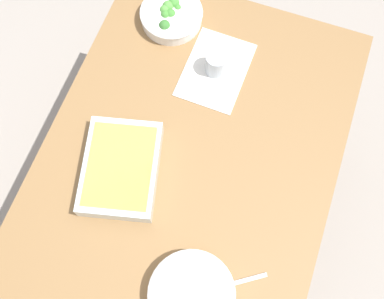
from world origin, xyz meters
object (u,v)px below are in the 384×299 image
Objects in this scene: stew_bowl at (192,294)px; drink_cup at (216,64)px; broccoli_bowl at (171,15)px; baking_dish at (121,168)px; spoon_by_stew at (228,285)px.

stew_bowl is 2.82× the size of drink_cup.
broccoli_bowl is at bearing -156.06° from stew_bowl.
spoon_by_stew is at bearing 62.90° from baking_dish.
drink_cup is (-0.70, -0.16, 0.01)m from stew_bowl.
drink_cup is (0.14, 0.21, 0.01)m from broccoli_bowl.
broccoli_bowl reaches higher than baking_dish.
broccoli_bowl reaches higher than spoon_by_stew.
drink_cup is 0.69m from spoon_by_stew.
drink_cup is (-0.43, 0.16, 0.00)m from baking_dish.
stew_bowl is 0.11m from spoon_by_stew.
baking_dish is (-0.27, -0.32, 0.00)m from stew_bowl.
broccoli_bowl is at bearing -174.91° from baking_dish.
stew_bowl is 0.72m from drink_cup.
broccoli_bowl is 0.90m from spoon_by_stew.
baking_dish reaches higher than spoon_by_stew.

